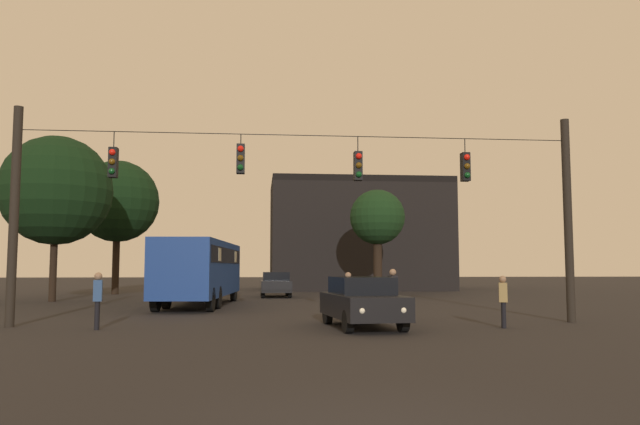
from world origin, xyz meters
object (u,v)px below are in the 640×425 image
object	(u,v)px
car_far_left	(276,284)
pedestrian_near_bus	(348,292)
city_bus	(201,266)
pedestrian_crossing_center	(503,299)
car_near_right	(362,301)
tree_left_silhouette	(118,202)
tree_right_far	(56,191)
tree_behind_building	(377,218)
pedestrian_crossing_right	(98,297)
pedestrian_crossing_left	(393,291)

from	to	relation	value
car_far_left	pedestrian_near_bus	distance (m)	16.56
city_bus	pedestrian_crossing_center	xyz separation A→B (m)	(10.08, -11.81, -0.99)
car_near_right	pedestrian_near_bus	world-z (taller)	pedestrian_near_bus
tree_left_silhouette	pedestrian_near_bus	bearing A→B (deg)	-58.62
city_bus	tree_left_silhouette	size ratio (longest dim) A/B	1.23
car_near_right	tree_right_far	bearing A→B (deg)	131.84
car_far_left	tree_right_far	bearing A→B (deg)	-160.68
tree_right_far	tree_left_silhouette	bearing A→B (deg)	81.85
pedestrian_crossing_center	pedestrian_near_bus	world-z (taller)	pedestrian_near_bus
car_near_right	tree_behind_building	size ratio (longest dim) A/B	0.65
pedestrian_crossing_right	tree_left_silhouette	xyz separation A→B (m)	(-4.97, 24.27, 5.33)
pedestrian_crossing_left	car_far_left	bearing A→B (deg)	101.95
tree_behind_building	pedestrian_crossing_left	bearing A→B (deg)	-99.23
tree_behind_building	tree_right_far	bearing A→B (deg)	-163.29
pedestrian_crossing_right	tree_left_silhouette	size ratio (longest dim) A/B	0.18
pedestrian_crossing_left	tree_behind_building	world-z (taller)	tree_behind_building
pedestrian_crossing_right	tree_left_silhouette	bearing A→B (deg)	101.57
car_far_left	tree_right_far	distance (m)	13.63
car_far_left	pedestrian_crossing_left	xyz separation A→B (m)	(3.63, -17.15, 0.20)
city_bus	pedestrian_crossing_right	size ratio (longest dim) A/B	6.71
pedestrian_crossing_left	tree_right_far	distance (m)	20.84
pedestrian_crossing_right	car_far_left	bearing A→B (deg)	73.85
car_far_left	pedestrian_crossing_center	world-z (taller)	pedestrian_crossing_center
city_bus	pedestrian_near_bus	bearing A→B (deg)	-53.20
city_bus	tree_right_far	world-z (taller)	tree_right_far
car_far_left	pedestrian_near_bus	world-z (taller)	pedestrian_near_bus
pedestrian_crossing_right	tree_behind_building	xyz separation A→B (m)	(12.34, 21.05, 4.07)
pedestrian_near_bus	tree_left_silhouette	bearing A→B (deg)	121.38
city_bus	tree_behind_building	world-z (taller)	tree_behind_building
tree_left_silhouette	tree_behind_building	xyz separation A→B (m)	(17.31, -3.21, -1.26)
pedestrian_crossing_right	tree_behind_building	world-z (taller)	tree_behind_building
car_far_left	tree_behind_building	size ratio (longest dim) A/B	0.63
tree_right_far	pedestrian_near_bus	bearing A→B (deg)	-41.00
car_near_right	tree_right_far	size ratio (longest dim) A/B	0.50
city_bus	pedestrian_crossing_left	size ratio (longest dim) A/B	6.35
car_near_right	tree_behind_building	distance (m)	22.12
city_bus	pedestrian_crossing_right	distance (m)	11.37
pedestrian_crossing_left	tree_behind_building	xyz separation A→B (m)	(3.01, 18.54, 4.01)
car_far_left	tree_behind_building	bearing A→B (deg)	11.85
tree_left_silhouette	tree_behind_building	bearing A→B (deg)	-10.52
pedestrian_near_bus	pedestrian_crossing_right	bearing A→B (deg)	-157.60
pedestrian_near_bus	tree_right_far	xyz separation A→B (m)	(-14.08, 12.24, 5.00)
pedestrian_crossing_right	pedestrian_near_bus	distance (m)	8.50
pedestrian_crossing_left	pedestrian_crossing_right	xyz separation A→B (m)	(-9.32, -2.51, -0.06)
pedestrian_crossing_left	pedestrian_crossing_center	world-z (taller)	pedestrian_crossing_left
pedestrian_crossing_right	tree_right_far	world-z (taller)	tree_right_far
pedestrian_crossing_left	pedestrian_crossing_right	world-z (taller)	pedestrian_crossing_left
car_far_left	pedestrian_near_bus	bearing A→B (deg)	-82.50
car_far_left	pedestrian_crossing_left	bearing A→B (deg)	-78.05
pedestrian_crossing_center	car_far_left	bearing A→B (deg)	107.28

